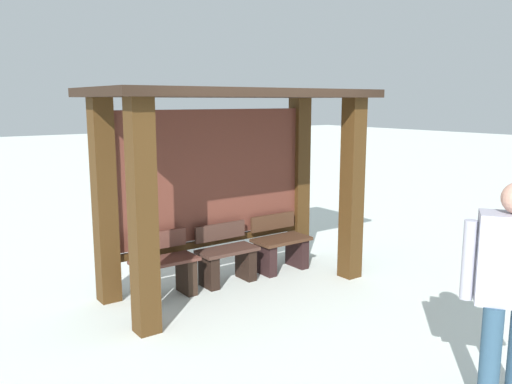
{
  "coord_description": "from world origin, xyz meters",
  "views": [
    {
      "loc": [
        -3.29,
        -4.92,
        2.19
      ],
      "look_at": [
        -0.04,
        -0.45,
        1.22
      ],
      "focal_mm": 36.68,
      "sensor_mm": 36.0,
      "label": 1
    }
  ],
  "objects_px": {
    "bench_left_inside": "(164,271)",
    "bench_right_inside": "(280,248)",
    "person_walking": "(511,280)",
    "bus_shelter": "(230,153)",
    "bench_center_inside": "(227,259)"
  },
  "relations": [
    {
      "from": "bench_left_inside",
      "to": "bench_right_inside",
      "type": "bearing_deg",
      "value": 0.02
    },
    {
      "from": "bench_right_inside",
      "to": "person_walking",
      "type": "bearing_deg",
      "value": -101.43
    },
    {
      "from": "bus_shelter",
      "to": "bench_center_inside",
      "type": "bearing_deg",
      "value": 90.0
    },
    {
      "from": "bench_right_inside",
      "to": "bench_center_inside",
      "type": "bearing_deg",
      "value": -179.96
    },
    {
      "from": "bench_left_inside",
      "to": "bench_center_inside",
      "type": "xyz_separation_m",
      "value": [
        0.83,
        0.0,
        -0.01
      ]
    },
    {
      "from": "bus_shelter",
      "to": "bench_right_inside",
      "type": "height_order",
      "value": "bus_shelter"
    },
    {
      "from": "bench_center_inside",
      "to": "bench_right_inside",
      "type": "relative_size",
      "value": 1.0
    },
    {
      "from": "bench_left_inside",
      "to": "bench_right_inside",
      "type": "distance_m",
      "value": 1.66
    },
    {
      "from": "bus_shelter",
      "to": "bench_left_inside",
      "type": "height_order",
      "value": "bus_shelter"
    },
    {
      "from": "bench_center_inside",
      "to": "person_walking",
      "type": "height_order",
      "value": "person_walking"
    },
    {
      "from": "bus_shelter",
      "to": "bench_right_inside",
      "type": "xyz_separation_m",
      "value": [
        0.83,
        0.08,
        -1.3
      ]
    },
    {
      "from": "bench_center_inside",
      "to": "person_walking",
      "type": "relative_size",
      "value": 0.44
    },
    {
      "from": "bus_shelter",
      "to": "person_walking",
      "type": "distance_m",
      "value": 3.37
    },
    {
      "from": "bench_left_inside",
      "to": "person_walking",
      "type": "xyz_separation_m",
      "value": [
        0.98,
        -3.39,
        0.67
      ]
    },
    {
      "from": "bench_center_inside",
      "to": "bench_right_inside",
      "type": "xyz_separation_m",
      "value": [
        0.83,
        0.0,
        -0.0
      ]
    }
  ]
}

